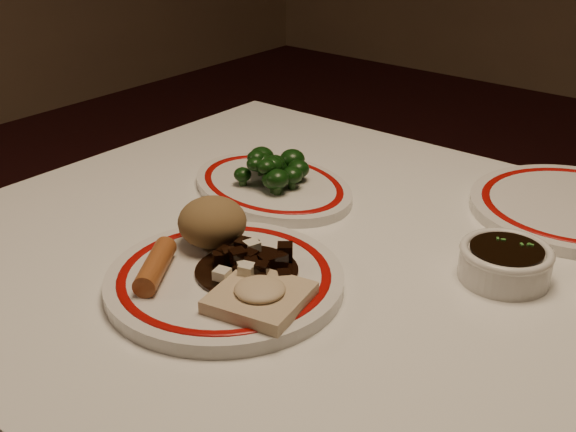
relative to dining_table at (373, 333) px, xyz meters
The scene contains 10 objects.
dining_table is the anchor object (origin of this frame).
main_plate 0.22m from the dining_table, 129.80° to the right, with size 0.37×0.37×0.02m.
rice_mound 0.25m from the dining_table, 151.86° to the right, with size 0.09×0.09×0.06m, color olive.
spring_roll 0.30m from the dining_table, 132.35° to the right, with size 0.03×0.03×0.10m, color #A45928.
fried_wonton 0.21m from the dining_table, 105.70° to the right, with size 0.12×0.12×0.03m.
stirfry_heap 0.20m from the dining_table, 129.82° to the right, with size 0.12×0.12×0.03m.
broccoli_plate 0.30m from the dining_table, 157.81° to the left, with size 0.32×0.29×0.02m.
broccoli_pile 0.31m from the dining_table, 156.79° to the left, with size 0.11×0.12×0.05m.
soy_bowl 0.19m from the dining_table, 33.10° to the left, with size 0.11×0.11×0.04m.
far_plate 0.36m from the dining_table, 68.07° to the left, with size 0.38×0.38×0.02m.
Camera 1 is at (0.40, -0.67, 1.21)m, focal length 45.00 mm.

